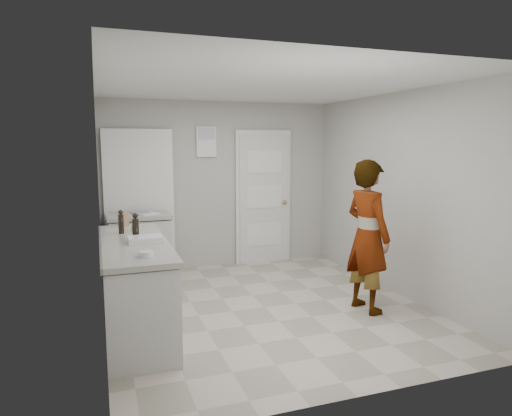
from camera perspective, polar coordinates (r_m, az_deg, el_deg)
name	(u,v)px	position (r m, az deg, el deg)	size (l,w,h in m)	color
ground	(265,307)	(5.39, 1.08, -12.29)	(4.00, 4.00, 0.00)	#9B9682
room_shell	(209,200)	(6.92, -5.87, 0.97)	(4.00, 4.00, 4.00)	#A6A49C
main_counter	(135,290)	(4.77, -14.84, -9.86)	(0.64, 1.96, 0.93)	silver
side_counter	(140,250)	(6.47, -14.30, -5.10)	(0.84, 0.61, 0.93)	silver
person	(368,236)	(5.23, 13.77, -3.43)	(0.62, 0.41, 1.70)	silver
cake_mix_box	(123,219)	(5.46, -16.26, -1.32)	(0.11, 0.05, 0.18)	#916648
spice_jar	(134,228)	(5.11, -15.05, -2.49)	(0.05, 0.05, 0.07)	tan
oil_cruet_a	(136,226)	(4.74, -14.82, -2.23)	(0.07, 0.07, 0.26)	black
oil_cruet_b	(121,222)	(5.03, -16.51, -1.72)	(0.06, 0.06, 0.25)	black
baking_dish	(145,240)	(4.55, -13.70, -3.86)	(0.33, 0.24, 0.06)	silver
egg_bowl	(146,254)	(3.98, -13.54, -5.61)	(0.12, 0.12, 0.05)	silver
papers	(145,213)	(6.40, -13.67, -0.64)	(0.27, 0.34, 0.01)	white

